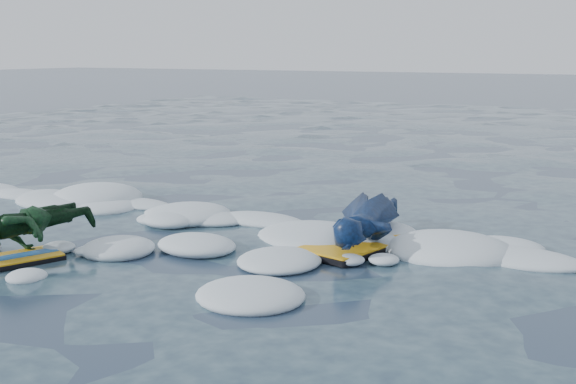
# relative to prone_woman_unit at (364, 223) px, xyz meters

# --- Properties ---
(ground) EXTENTS (120.00, 120.00, 0.00)m
(ground) POSITION_rel_prone_woman_unit_xyz_m (-0.82, -1.41, -0.24)
(ground) COLOR #1B2E41
(ground) RESTS_ON ground
(foam_band) EXTENTS (12.00, 3.10, 0.30)m
(foam_band) POSITION_rel_prone_woman_unit_xyz_m (-0.82, -0.37, -0.24)
(foam_band) COLOR white
(foam_band) RESTS_ON ground
(prone_woman_unit) EXTENTS (0.96, 1.85, 0.46)m
(prone_woman_unit) POSITION_rel_prone_woman_unit_xyz_m (0.00, 0.00, 0.00)
(prone_woman_unit) COLOR black
(prone_woman_unit) RESTS_ON ground
(prone_child_unit) EXTENTS (0.90, 1.37, 0.49)m
(prone_child_unit) POSITION_rel_prone_woman_unit_xyz_m (-2.64, -1.96, 0.02)
(prone_child_unit) COLOR black
(prone_child_unit) RESTS_ON ground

